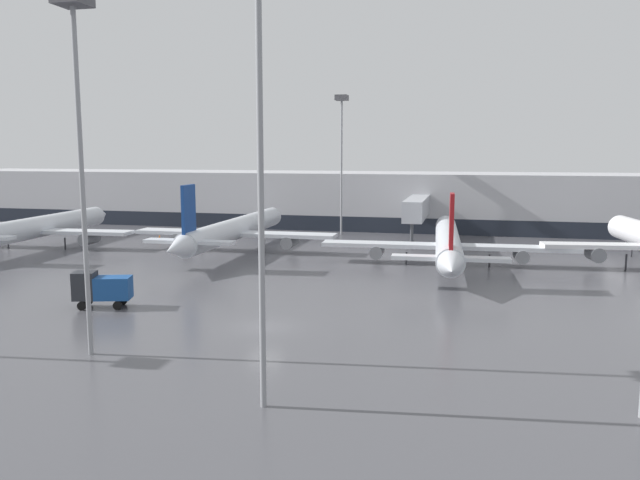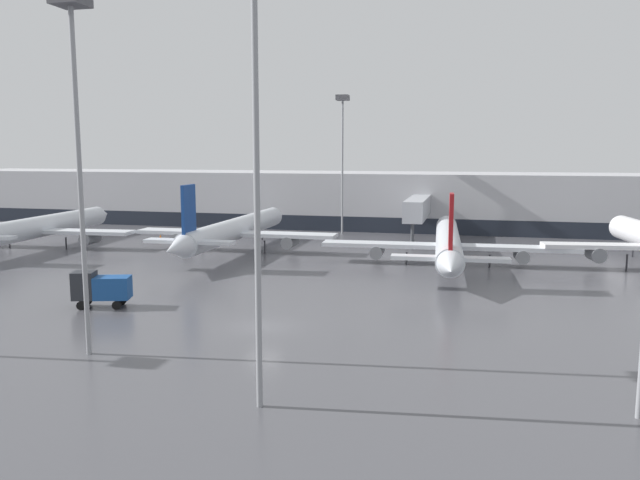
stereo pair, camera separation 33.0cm
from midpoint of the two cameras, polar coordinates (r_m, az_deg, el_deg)
ground_plane at (r=44.88m, az=-5.28°, el=-7.92°), size 320.00×320.00×0.00m
terminal_building at (r=103.96m, az=5.84°, el=3.67°), size 160.00×31.05×9.00m
parked_jet_1 at (r=88.20m, az=-24.47°, el=1.06°), size 25.21×34.70×9.06m
parked_jet_2 at (r=78.38m, az=-7.97°, el=0.94°), size 25.67×37.49×9.00m
parked_jet_3 at (r=69.71m, az=11.48°, el=-0.19°), size 27.84×36.21×8.71m
service_truck_0 at (r=52.76m, az=-19.52°, el=-4.11°), size 4.73×2.91×2.92m
traffic_cone_1 at (r=91.72m, az=-14.57°, el=0.27°), size 0.41×0.41×0.69m
apron_light_mast_1 at (r=93.97m, az=1.89°, el=10.31°), size 1.80×1.80×20.68m
apron_light_mast_3 at (r=39.83m, az=-21.59°, el=13.55°), size 1.80×1.80×21.37m
apron_light_mast_6 at (r=29.49m, az=-5.95°, el=17.01°), size 1.80×1.80×21.99m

